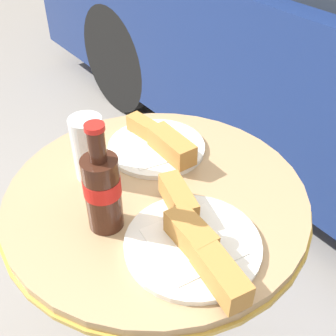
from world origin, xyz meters
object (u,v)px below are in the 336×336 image
lunch_plate_near (194,240)px  drinking_glass (89,150)px  bistro_table (157,250)px  lunch_plate_far (159,144)px  cola_bottle_left (102,189)px

lunch_plate_near → drinking_glass: bearing=-171.9°
bistro_table → drinking_glass: bearing=-149.7°
drinking_glass → lunch_plate_near: size_ratio=0.47×
lunch_plate_far → drinking_glass: bearing=-96.1°
lunch_plate_near → lunch_plate_far: bearing=155.4°
cola_bottle_left → drinking_glass: cola_bottle_left is taller
cola_bottle_left → lunch_plate_far: 0.28m
cola_bottle_left → lunch_plate_near: size_ratio=0.74×
drinking_glass → lunch_plate_near: drinking_glass is taller
bistro_table → drinking_glass: (-0.14, -0.08, 0.26)m
cola_bottle_left → bistro_table: bearing=97.2°
bistro_table → cola_bottle_left: size_ratio=3.18×
bistro_table → lunch_plate_far: 0.26m
bistro_table → cola_bottle_left: 0.31m
bistro_table → lunch_plate_far: size_ratio=3.09×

